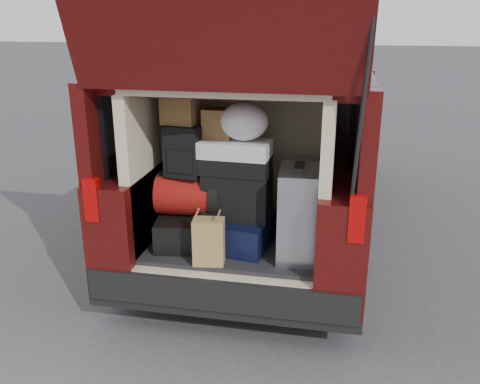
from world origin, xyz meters
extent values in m
plane|color=#373739|center=(0.00, 0.00, 0.00)|extent=(80.00, 80.00, 0.00)
cylinder|color=black|center=(-0.82, 0.40, 0.32)|extent=(0.24, 0.64, 0.64)
cylinder|color=black|center=(0.82, 0.40, 0.32)|extent=(0.24, 0.64, 0.64)
cylinder|color=black|center=(-0.82, 3.70, 0.32)|extent=(0.24, 0.64, 0.64)
cylinder|color=black|center=(0.82, 3.70, 0.32)|extent=(0.24, 0.64, 0.64)
cube|color=black|center=(0.00, 2.08, 0.26)|extent=(1.90, 4.85, 0.08)
cube|color=#3F0C0D|center=(-0.79, 2.08, 0.70)|extent=(0.33, 4.85, 0.80)
cube|color=#3F0C0D|center=(0.79, 2.08, 0.70)|extent=(0.33, 4.85, 0.80)
cube|color=#3F0C0D|center=(0.00, 2.08, 1.73)|extent=(1.82, 4.46, 0.10)
cube|color=black|center=(-0.88, 1.97, 1.44)|extent=(0.12, 4.25, 0.68)
cube|color=black|center=(0.88, 1.97, 1.44)|extent=(0.12, 4.25, 0.68)
cube|color=black|center=(0.00, -0.29, 0.40)|extent=(1.86, 0.16, 0.22)
cube|color=#990505|center=(-0.86, -0.33, 1.02)|extent=(0.10, 0.06, 0.30)
cube|color=#990505|center=(0.86, -0.33, 1.02)|extent=(0.10, 0.06, 0.30)
cube|color=black|center=(0.00, 0.28, 0.52)|extent=(1.24, 1.05, 0.06)
cube|color=beige|center=(-0.66, 0.28, 1.12)|extent=(0.08, 1.05, 1.15)
cube|color=beige|center=(0.66, 0.28, 1.12)|extent=(0.08, 1.05, 1.15)
cube|color=beige|center=(0.00, 0.83, 1.12)|extent=(1.34, 0.06, 1.15)
cube|color=beige|center=(0.00, 0.28, 1.73)|extent=(1.34, 1.05, 0.06)
cylinder|color=black|center=(0.84, -0.40, 1.65)|extent=(0.02, 0.90, 0.76)
cube|color=black|center=(0.00, 0.28, 0.28)|extent=(1.24, 1.05, 0.55)
cube|color=black|center=(-0.37, 0.15, 0.66)|extent=(0.47, 0.60, 0.22)
cube|color=black|center=(0.06, 0.16, 0.66)|extent=(0.49, 0.57, 0.22)
cube|color=white|center=(0.48, 0.06, 0.87)|extent=(0.29, 0.45, 0.64)
cube|color=#A38249|center=(-0.11, -0.18, 0.71)|extent=(0.23, 0.16, 0.33)
cube|color=maroon|center=(-0.34, 0.17, 0.92)|extent=(0.49, 0.34, 0.31)
cube|color=black|center=(0.02, 0.17, 0.94)|extent=(0.49, 0.30, 0.34)
cube|color=black|center=(-0.36, 0.12, 1.26)|extent=(0.28, 0.19, 0.37)
cube|color=silver|center=(-0.01, 0.16, 1.23)|extent=(0.54, 0.30, 0.24)
cube|color=brown|center=(-0.39, 0.20, 1.56)|extent=(0.26, 0.23, 0.22)
cube|color=brown|center=(-0.12, 0.22, 1.45)|extent=(0.22, 0.19, 0.21)
ellipsoid|color=white|center=(0.07, 0.18, 1.48)|extent=(0.35, 0.33, 0.27)
camera|label=1|loc=(0.72, -3.24, 2.17)|focal=38.00mm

